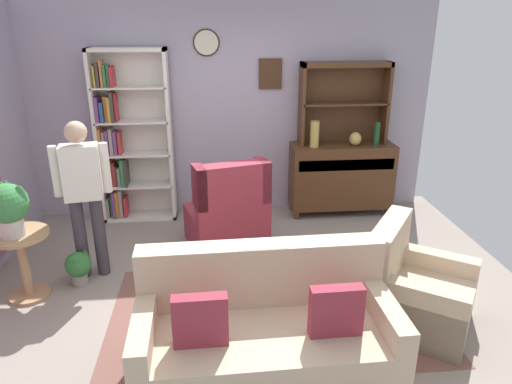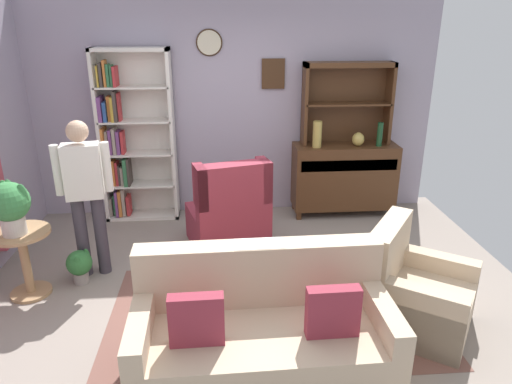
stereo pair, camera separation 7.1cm
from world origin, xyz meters
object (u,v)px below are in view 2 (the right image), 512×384
Objects in this scene: potted_plant_large at (10,204)px; bottle_wine at (380,134)px; wingback_chair at (229,217)px; book_stack at (292,254)px; armchair_floral at (415,295)px; vase_tall at (317,134)px; plant_stand at (24,256)px; sideboard at (344,176)px; sideboard_hutch at (347,92)px; coffee_table at (280,266)px; potted_plant_small at (80,265)px; couch_floral at (262,335)px; bookshelf at (130,140)px; vase_round at (358,139)px; person_reading at (85,189)px.

bottle_wine is at bearing 23.27° from potted_plant_large.
wingback_chair is 1.15m from book_stack.
bottle_wine reaches higher than armchair_floral.
vase_tall is 0.67× the size of potted_plant_large.
bottle_wine is 4.14m from plant_stand.
bottle_wine is 2.17m from wingback_chair.
vase_tall reaches higher than armchair_floral.
sideboard_hutch reaches higher than sideboard.
armchair_floral is (-0.40, -2.32, -0.78)m from bottle_wine.
plant_stand is at bearing 69.05° from potted_plant_large.
sideboard is at bearing 61.41° from coffee_table.
bottle_wine reaches higher than plant_stand.
wingback_chair is 1.59m from potted_plant_small.
sideboard is 0.72× the size of couch_floral.
plant_stand is (-3.37, 0.73, 0.11)m from armchair_floral.
vase_tall is at bearing 71.65° from couch_floral.
bookshelf is 1.97× the size of armchair_floral.
plant_stand is at bearing -152.15° from sideboard_hutch.
sideboard_hutch is 0.60m from vase_round.
bookshelf is 1.16× the size of couch_floral.
couch_floral is (-1.44, -2.79, -0.69)m from vase_round.
sideboard_hutch reaches higher than couch_floral.
bottle_wine is (0.39, -0.20, -0.49)m from sideboard_hutch.
potted_plant_large is 0.60× the size of coffee_table.
sideboard_hutch is at bearing 90.00° from sideboard.
person_reading is 1.98m from coffee_table.
potted_plant_large is (-3.52, -1.65, -0.08)m from vase_round.
sideboard is 2.72× the size of potted_plant_large.
bookshelf is at bearing 175.90° from vase_tall.
bottle_wine is at bearing -4.95° from vase_round.
book_stack is at bearing -62.03° from wingback_chair.
book_stack is (1.71, -2.00, -0.57)m from bookshelf.
book_stack is at bearing -116.64° from sideboard.
bottle_wine is (0.39, -0.09, 0.56)m from sideboard.
bottle_wine is (0.26, -0.02, 0.06)m from vase_round.
sideboard_hutch reaches higher than armchair_floral.
potted_plant_small is 1.76× the size of book_stack.
vase_round is 2.34m from coffee_table.
bottle_wine reaches higher than couch_floral.
sideboard is 1.06m from sideboard_hutch.
bookshelf is 2.68m from coffee_table.
plant_stand is 0.80× the size of coffee_table.
bookshelf is 1.43m from person_reading.
vase_tall is at bearing 28.58° from potted_plant_large.
sideboard_hutch is 3.26× the size of potted_plant_small.
coffee_table is at bearing 74.93° from couch_floral.
vase_tall is 0.96× the size of potted_plant_small.
vase_tall is 1.90× the size of vase_round.
wingback_chair is at bearing -156.53° from bottle_wine.
armchair_floral is at bearing -12.28° from plant_stand.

